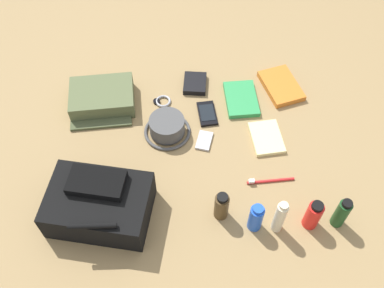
% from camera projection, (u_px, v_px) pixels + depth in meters
% --- Properties ---
extents(ground_plane, '(2.64, 2.02, 0.02)m').
position_uv_depth(ground_plane, '(192.00, 152.00, 1.64)').
color(ground_plane, '#94774B').
rests_on(ground_plane, ground).
extents(backpack, '(0.36, 0.28, 0.15)m').
position_uv_depth(backpack, '(99.00, 204.00, 1.43)').
color(backpack, black).
rests_on(backpack, ground_plane).
extents(toiletry_pouch, '(0.26, 0.24, 0.07)m').
position_uv_depth(toiletry_pouch, '(102.00, 98.00, 1.73)').
color(toiletry_pouch, '#56603D').
rests_on(toiletry_pouch, ground_plane).
extents(bucket_hat, '(0.18, 0.18, 0.07)m').
position_uv_depth(bucket_hat, '(167.00, 127.00, 1.65)').
color(bucket_hat, '#4C4C4C').
rests_on(bucket_hat, ground_plane).
extents(shampoo_bottle, '(0.04, 0.04, 0.14)m').
position_uv_depth(shampoo_bottle, '(341.00, 213.00, 1.41)').
color(shampoo_bottle, '#19471E').
rests_on(shampoo_bottle, ground_plane).
extents(sunscreen_spray, '(0.05, 0.05, 0.13)m').
position_uv_depth(sunscreen_spray, '(313.00, 215.00, 1.41)').
color(sunscreen_spray, red).
rests_on(sunscreen_spray, ground_plane).
extents(lotion_bottle, '(0.04, 0.04, 0.16)m').
position_uv_depth(lotion_bottle, '(280.00, 217.00, 1.39)').
color(lotion_bottle, beige).
rests_on(lotion_bottle, ground_plane).
extents(deodorant_spray, '(0.05, 0.05, 0.13)m').
position_uv_depth(deodorant_spray, '(256.00, 218.00, 1.41)').
color(deodorant_spray, blue).
rests_on(deodorant_spray, ground_plane).
extents(cologne_bottle, '(0.05, 0.05, 0.12)m').
position_uv_depth(cologne_bottle, '(222.00, 206.00, 1.43)').
color(cologne_bottle, '#473319').
rests_on(cologne_bottle, ground_plane).
extents(paperback_novel, '(0.18, 0.22, 0.03)m').
position_uv_depth(paperback_novel, '(281.00, 86.00, 1.80)').
color(paperback_novel, orange).
rests_on(paperback_novel, ground_plane).
extents(travel_guidebook, '(0.13, 0.18, 0.02)m').
position_uv_depth(travel_guidebook, '(241.00, 99.00, 1.76)').
color(travel_guidebook, '#2D934C').
rests_on(travel_guidebook, ground_plane).
extents(cell_phone, '(0.08, 0.12, 0.01)m').
position_uv_depth(cell_phone, '(207.00, 114.00, 1.72)').
color(cell_phone, black).
rests_on(cell_phone, ground_plane).
extents(media_player, '(0.07, 0.09, 0.01)m').
position_uv_depth(media_player, '(204.00, 141.00, 1.65)').
color(media_player, '#B7B7BC').
rests_on(media_player, ground_plane).
extents(wristwatch, '(0.07, 0.06, 0.01)m').
position_uv_depth(wristwatch, '(162.00, 101.00, 1.76)').
color(wristwatch, '#99999E').
rests_on(wristwatch, ground_plane).
extents(toothbrush, '(0.17, 0.02, 0.02)m').
position_uv_depth(toothbrush, '(268.00, 181.00, 1.55)').
color(toothbrush, red).
rests_on(toothbrush, ground_plane).
extents(wallet, '(0.10, 0.12, 0.02)m').
position_uv_depth(wallet, '(195.00, 83.00, 1.80)').
color(wallet, black).
rests_on(wallet, ground_plane).
extents(notepad, '(0.13, 0.16, 0.02)m').
position_uv_depth(notepad, '(266.00, 138.00, 1.65)').
color(notepad, beige).
rests_on(notepad, ground_plane).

